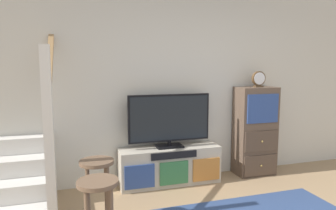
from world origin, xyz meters
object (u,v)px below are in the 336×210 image
(side_cabinet, at_px, (255,131))
(bar_stool_near, at_px, (98,201))
(desk_clock, at_px, (259,79))
(media_console, at_px, (170,166))
(bar_stool_far, at_px, (97,177))
(television, at_px, (169,119))

(side_cabinet, bearing_deg, bar_stool_near, -149.56)
(desk_clock, bearing_deg, bar_stool_near, -149.99)
(side_cabinet, bearing_deg, desk_clock, -43.51)
(side_cabinet, distance_m, desk_clock, 0.76)
(media_console, bearing_deg, bar_stool_near, -127.18)
(media_console, relative_size, bar_stool_near, 2.01)
(bar_stool_far, bearing_deg, bar_stool_near, -92.96)
(television, xyz_separation_m, bar_stool_near, (-1.05, -1.41, -0.38))
(desk_clock, bearing_deg, side_cabinet, 136.49)
(media_console, relative_size, side_cabinet, 1.06)
(media_console, xyz_separation_m, bar_stool_near, (-1.05, -1.38, 0.26))
(desk_clock, distance_m, bar_stool_near, 2.90)
(media_console, height_order, television, television)
(side_cabinet, xyz_separation_m, bar_stool_far, (-2.34, -0.85, -0.14))
(media_console, bearing_deg, side_cabinet, 0.44)
(side_cabinet, height_order, bar_stool_far, side_cabinet)
(media_console, relative_size, bar_stool_far, 2.02)
(side_cabinet, distance_m, bar_stool_far, 2.49)
(bar_stool_far, bearing_deg, desk_clock, 19.41)
(media_console, height_order, bar_stool_far, bar_stool_far)
(television, bearing_deg, bar_stool_near, -126.71)
(bar_stool_near, xyz_separation_m, bar_stool_far, (0.03, 0.55, -0.00))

